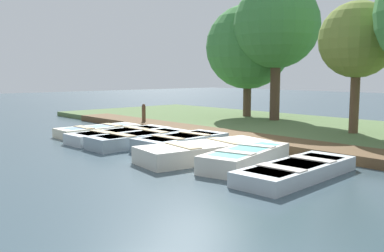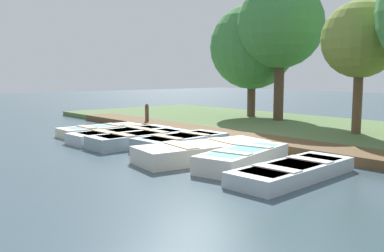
{
  "view_description": "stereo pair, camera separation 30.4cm",
  "coord_description": "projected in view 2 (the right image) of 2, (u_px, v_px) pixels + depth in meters",
  "views": [
    {
      "loc": [
        8.54,
        8.87,
        2.13
      ],
      "look_at": [
        0.36,
        -0.16,
        0.65
      ],
      "focal_mm": 40.0,
      "sensor_mm": 36.0,
      "label": 1
    },
    {
      "loc": [
        8.31,
        9.08,
        2.13
      ],
      "look_at": [
        0.36,
        -0.16,
        0.65
      ],
      "focal_mm": 40.0,
      "sensor_mm": 36.0,
      "label": 2
    }
  ],
  "objects": [
    {
      "name": "dock_walkway",
      "position": [
        241.0,
        138.0,
        13.45
      ],
      "size": [
        1.38,
        18.23,
        0.25
      ],
      "color": "brown",
      "rests_on": "ground_plane"
    },
    {
      "name": "park_tree_left",
      "position": [
        280.0,
        25.0,
        17.42
      ],
      "size": [
        3.54,
        3.54,
        5.9
      ],
      "color": "#4C3828",
      "rests_on": "ground_plane"
    },
    {
      "name": "rowboat_2",
      "position": [
        140.0,
        139.0,
        12.86
      ],
      "size": [
        3.15,
        1.06,
        0.4
      ],
      "rotation": [
        0.0,
        0.0,
        0.0
      ],
      "color": "#8C9EA8",
      "rests_on": "ground_plane"
    },
    {
      "name": "rowboat_0",
      "position": [
        101.0,
        130.0,
        15.09
      ],
      "size": [
        2.92,
        1.09,
        0.34
      ],
      "rotation": [
        0.0,
        0.0,
        -0.01
      ],
      "color": "beige",
      "rests_on": "ground_plane"
    },
    {
      "name": "park_tree_far_left",
      "position": [
        252.0,
        47.0,
        19.17
      ],
      "size": [
        3.78,
        3.78,
        5.24
      ],
      "color": "#4C3828",
      "rests_on": "ground_plane"
    },
    {
      "name": "rowboat_1",
      "position": [
        121.0,
        135.0,
        13.9
      ],
      "size": [
        3.48,
        1.16,
        0.36
      ],
      "rotation": [
        0.0,
        0.0,
        0.03
      ],
      "color": "#B2BCC1",
      "rests_on": "ground_plane"
    },
    {
      "name": "park_tree_center",
      "position": [
        360.0,
        40.0,
        13.53
      ],
      "size": [
        2.44,
        2.44,
        4.45
      ],
      "color": "brown",
      "rests_on": "ground_plane"
    },
    {
      "name": "shore_bank",
      "position": [
        305.0,
        130.0,
        15.69
      ],
      "size": [
        8.0,
        24.0,
        0.21
      ],
      "color": "#567042",
      "rests_on": "ground_plane"
    },
    {
      "name": "ground_plane",
      "position": [
        205.0,
        148.0,
        12.47
      ],
      "size": [
        80.0,
        80.0,
        0.0
      ],
      "primitive_type": "plane",
      "color": "#384C56"
    },
    {
      "name": "rowboat_3",
      "position": [
        181.0,
        142.0,
        12.2
      ],
      "size": [
        2.81,
        1.34,
        0.42
      ],
      "rotation": [
        0.0,
        0.0,
        0.05
      ],
      "color": "#8C9EA8",
      "rests_on": "ground_plane"
    },
    {
      "name": "mooring_post_near",
      "position": [
        147.0,
        115.0,
        17.19
      ],
      "size": [
        0.15,
        0.15,
        0.95
      ],
      "color": "brown",
      "rests_on": "ground_plane"
    },
    {
      "name": "rowboat_5",
      "position": [
        243.0,
        158.0,
        9.87
      ],
      "size": [
        2.96,
        1.64,
        0.43
      ],
      "rotation": [
        0.0,
        0.0,
        0.24
      ],
      "color": "beige",
      "rests_on": "ground_plane"
    },
    {
      "name": "rowboat_6",
      "position": [
        293.0,
        171.0,
        8.76
      ],
      "size": [
        3.26,
        1.27,
        0.33
      ],
      "rotation": [
        0.0,
        0.0,
        0.06
      ],
      "color": "#B2BCC1",
      "rests_on": "ground_plane"
    },
    {
      "name": "rowboat_4",
      "position": [
        203.0,
        151.0,
        10.68
      ],
      "size": [
        3.59,
        1.75,
        0.44
      ],
      "rotation": [
        0.0,
        0.0,
        -0.15
      ],
      "color": "beige",
      "rests_on": "ground_plane"
    }
  ]
}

